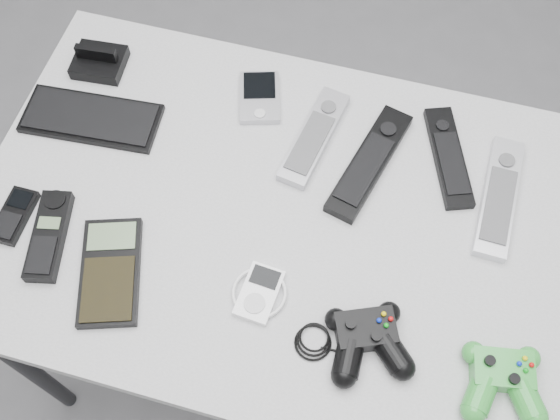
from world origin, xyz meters
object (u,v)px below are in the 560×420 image
(remote_silver_b, at_px, (499,197))
(desk, at_px, (286,233))
(pda_keyboard, at_px, (91,118))
(pda, at_px, (260,97))
(calculator, at_px, (110,271))
(controller_black, at_px, (367,338))
(controller_green, at_px, (503,379))
(remote_silver_a, at_px, (314,136))
(remote_black_b, at_px, (449,156))
(mobile_phone, at_px, (14,215))
(cordless_handset, at_px, (49,235))
(remote_black_a, at_px, (370,162))
(mp3_player, at_px, (259,293))

(remote_silver_b, bearing_deg, desk, -157.46)
(pda_keyboard, xyz_separation_m, pda, (0.29, 0.13, 0.00))
(calculator, distance_m, controller_black, 0.43)
(pda, distance_m, controller_green, 0.65)
(desk, bearing_deg, remote_silver_a, 87.59)
(remote_black_b, distance_m, mobile_phone, 0.76)
(mobile_phone, height_order, controller_black, controller_black)
(pda, height_order, remote_black_b, remote_black_b)
(cordless_handset, relative_size, calculator, 0.87)
(remote_black_b, height_order, controller_black, controller_black)
(desk, distance_m, remote_silver_a, 0.18)
(remote_black_a, xyz_separation_m, mobile_phone, (-0.56, -0.26, -0.00))
(pda, distance_m, remote_black_b, 0.36)
(mobile_phone, distance_m, mp3_player, 0.44)
(mp3_player, xyz_separation_m, controller_black, (0.18, -0.03, 0.01))
(desk, relative_size, mobile_phone, 10.43)
(mp3_player, bearing_deg, remote_silver_a, 92.22)
(remote_black_b, bearing_deg, controller_green, -90.57)
(desk, bearing_deg, mobile_phone, -164.36)
(desk, bearing_deg, remote_black_b, 37.37)
(remote_black_a, relative_size, mobile_phone, 2.36)
(remote_silver_a, bearing_deg, mp3_player, -82.76)
(remote_silver_a, bearing_deg, mobile_phone, -137.82)
(mobile_phone, height_order, cordless_handset, cordless_handset)
(pda, distance_m, remote_black_a, 0.25)
(mobile_phone, distance_m, calculator, 0.20)
(controller_black, bearing_deg, desk, 111.63)
(remote_black_b, relative_size, mobile_phone, 2.00)
(pda, distance_m, mp3_player, 0.39)
(pda_keyboard, bearing_deg, cordless_handset, -87.50)
(controller_black, bearing_deg, controller_green, -24.78)
(remote_black_a, bearing_deg, mobile_phone, -140.36)
(mp3_player, bearing_deg, pda_keyboard, 152.49)
(mobile_phone, distance_m, controller_green, 0.83)
(remote_black_a, height_order, controller_green, controller_green)
(cordless_handset, distance_m, mp3_player, 0.37)
(pda_keyboard, height_order, mp3_player, mp3_player)
(controller_black, bearing_deg, remote_black_b, 56.00)
(remote_silver_a, xyz_separation_m, mobile_phone, (-0.45, -0.29, -0.00))
(mobile_phone, bearing_deg, controller_green, -4.20)
(mobile_phone, distance_m, cordless_handset, 0.08)
(remote_silver_b, height_order, mobile_phone, remote_silver_b)
(mobile_phone, bearing_deg, remote_black_a, 25.15)
(remote_silver_a, xyz_separation_m, controller_black, (0.17, -0.35, 0.01))
(remote_silver_b, bearing_deg, mobile_phone, -160.27)
(remote_silver_a, height_order, controller_black, controller_black)
(desk, xyz_separation_m, calculator, (-0.25, -0.18, 0.07))
(remote_silver_a, height_order, mp3_player, remote_silver_a)
(remote_silver_a, bearing_deg, cordless_handset, -131.07)
(remote_black_a, bearing_deg, pda, 173.35)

